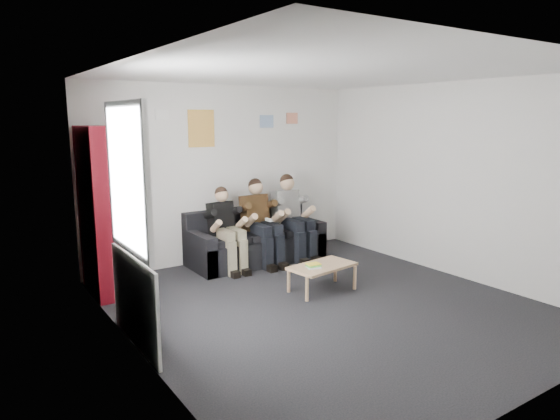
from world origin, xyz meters
The scene contains 14 objects.
room_shell centered at (0.00, 0.00, 1.35)m, with size 5.00×5.00×5.00m.
sofa centered at (0.28, 2.10, 0.29)m, with size 2.10×0.86×0.81m.
bookshelf centered at (-2.06, 1.94, 1.06)m, with size 0.32×0.95×2.11m.
coffee_table centered at (0.28, 0.42, 0.30)m, with size 0.86×0.48×0.35m.
game_cases centered at (0.13, 0.41, 0.37)m, with size 0.21×0.18×0.04m.
person_left centered at (-0.30, 1.91, 0.61)m, with size 0.36×0.77×1.22m.
person_middle centered at (0.28, 1.90, 0.64)m, with size 0.40×0.86×1.30m.
person_right centered at (0.87, 1.90, 0.66)m, with size 0.42×0.89×1.33m.
radiator centered at (-2.15, 0.20, 0.35)m, with size 0.10×0.64×0.60m.
window centered at (-2.22, 0.20, 1.03)m, with size 0.05×1.30×2.36m.
poster_large centered at (-0.40, 2.49, 2.05)m, with size 0.42×0.01×0.55m, color #E3DC50.
poster_blue centered at (0.75, 2.49, 2.15)m, with size 0.25×0.01×0.20m, color #3D80D0.
poster_pink centered at (1.25, 2.49, 2.20)m, with size 0.22×0.01×0.18m, color #C43D80.
poster_sign centered at (-1.00, 2.49, 2.25)m, with size 0.20×0.01×0.14m, color white.
Camera 1 is at (-3.60, -4.40, 2.20)m, focal length 32.00 mm.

